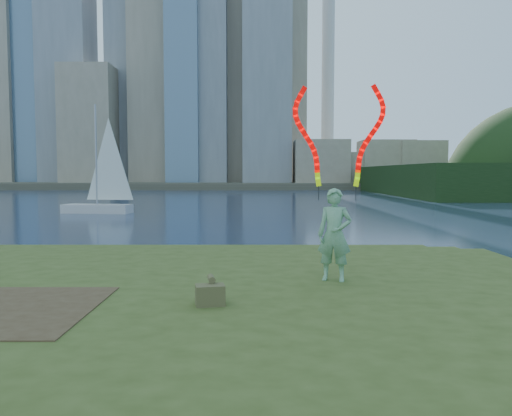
{
  "coord_description": "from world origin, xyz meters",
  "views": [
    {
      "loc": [
        1.97,
        -10.94,
        2.96
      ],
      "look_at": [
        1.97,
        1.0,
        2.12
      ],
      "focal_mm": 35.0,
      "sensor_mm": 36.0,
      "label": 1
    }
  ],
  "objects": [
    {
      "name": "city_skyline",
      "position": [
        -13.0,
        88.0,
        36.2
      ],
      "size": [
        100.0,
        24.0,
        70.0
      ],
      "primitive_type": null,
      "color": "slate",
      "rests_on": "far_shore"
    },
    {
      "name": "observation_tower",
      "position": [
        18.0,
        102.0,
        39.11
      ],
      "size": [
        10.0,
        10.0,
        58.0
      ],
      "color": "silver",
      "rests_on": "far_shore"
    },
    {
      "name": "grassy_knoll",
      "position": [
        0.0,
        -2.3,
        0.34
      ],
      "size": [
        20.0,
        18.0,
        0.8
      ],
      "color": "#3B4B1A",
      "rests_on": "ground"
    },
    {
      "name": "sailboat",
      "position": [
        -9.54,
        25.86,
        1.38
      ],
      "size": [
        5.36,
        2.24,
        8.05
      ],
      "rotation": [
        0.0,
        0.0,
        -0.13
      ],
      "color": "beige",
      "rests_on": "ground"
    },
    {
      "name": "ground",
      "position": [
        0.0,
        0.0,
        0.0
      ],
      "size": [
        320.0,
        320.0,
        0.0
      ],
      "primitive_type": "plane",
      "color": "#1A2842",
      "rests_on": "ground"
    },
    {
      "name": "canvas_bag",
      "position": [
        1.22,
        -2.9,
        0.98
      ],
      "size": [
        0.52,
        0.59,
        0.45
      ],
      "rotation": [
        0.0,
        0.0,
        0.19
      ],
      "color": "#4D4927",
      "rests_on": "grassy_knoll"
    },
    {
      "name": "woman_with_ribbons",
      "position": [
        3.56,
        -1.01,
        2.19
      ],
      "size": [
        2.06,
        0.74,
        4.22
      ],
      "rotation": [
        0.0,
        0.0,
        -0.29
      ],
      "color": "#207033",
      "rests_on": "grassy_knoll"
    },
    {
      "name": "far_shore",
      "position": [
        0.0,
        95.0,
        0.6
      ],
      "size": [
        320.0,
        40.0,
        1.2
      ],
      "primitive_type": "cube",
      "color": "#494435",
      "rests_on": "ground"
    }
  ]
}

